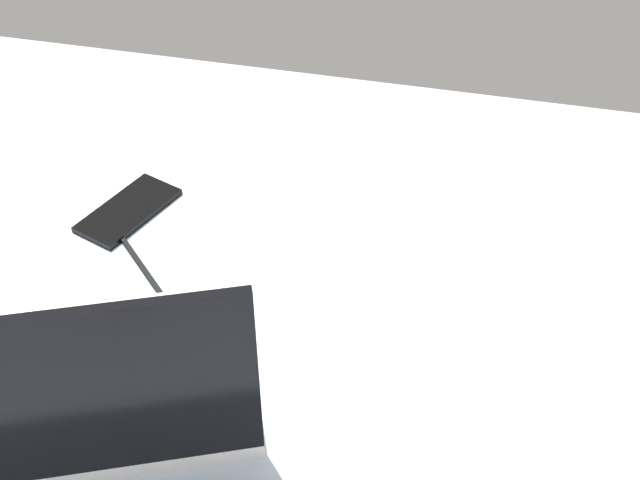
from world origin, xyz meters
The scene contains 3 objects.
laptop centered at (29.00, 1.93, 22.41)cm, with size 39.40×34.15×23.00cm.
cell_phone centered at (38.77, -29.26, 18.40)cm, with size 6.80×14.00×0.80cm, color black.
charger_cable centered at (32.95, -19.61, 18.30)cm, with size 17.00×0.60×0.60cm, color black.
Camera 1 is at (-5.57, 47.87, 88.27)cm, focal length 46.60 mm.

